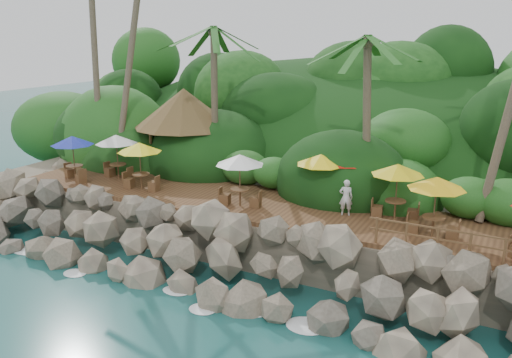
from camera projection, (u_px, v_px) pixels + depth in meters
The scene contains 11 objects.
ground at pixel (184, 301), 20.53m from camera, with size 140.00×140.00×0.00m, color #19514F.
land_base at pixel (329, 177), 33.92m from camera, with size 32.00×25.20×2.10m, color gray.
jungle_hill at pixel (362, 167), 40.61m from camera, with size 44.80×28.00×15.40m, color #143811.
seawall at pixel (211, 255), 21.93m from camera, with size 29.00×4.00×2.30m, color gray, non-canonical shape.
terrace at pixel (256, 204), 25.06m from camera, with size 26.00×5.00×0.20m, color brown.
jungle_foliage at pixel (323, 197), 33.35m from camera, with size 44.00×16.00×12.00m, color #143811, non-canonical shape.
foam_line at pixel (188, 297), 20.77m from camera, with size 25.20×0.80×0.06m.
palapa at pixel (184, 108), 30.28m from camera, with size 5.69×5.69×4.60m.
dining_clusters at pixel (270, 163), 23.95m from camera, with size 24.30×5.42×2.40m.
railing at pixel (454, 240), 18.83m from camera, with size 6.10×0.10×1.00m.
waiter at pixel (346, 197), 23.01m from camera, with size 0.58×0.38×1.59m, color silver.
Camera 1 is at (11.00, -15.15, 10.04)m, focal length 37.56 mm.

